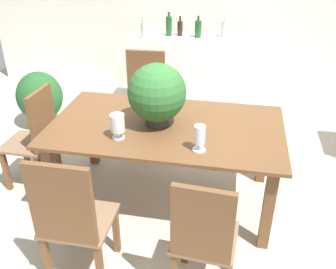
{
  "coord_description": "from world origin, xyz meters",
  "views": [
    {
      "loc": [
        0.54,
        -2.76,
        2.24
      ],
      "look_at": [
        0.01,
        -0.02,
        0.66
      ],
      "focal_mm": 40.07,
      "sensor_mm": 36.0,
      "label": 1
    }
  ],
  "objects_px": {
    "wine_bottle_green": "(198,29)",
    "wine_bottle_amber": "(225,29)",
    "chair_far_left": "(145,95)",
    "crystal_vase_left": "(118,124)",
    "wine_glass": "(148,96)",
    "dining_table": "(166,136)",
    "chair_near_left": "(71,217)",
    "wine_bottle_dark": "(143,30)",
    "potted_plant_floor": "(40,97)",
    "flower_centerpiece": "(157,94)",
    "kitchen_counter": "(189,75)",
    "wine_bottle_clear": "(180,28)",
    "crystal_vase_center_near": "(200,137)",
    "chair_head_end": "(36,135)",
    "chair_near_right": "(203,237)",
    "wine_bottle_tall": "(169,26)"
  },
  "relations": [
    {
      "from": "dining_table",
      "to": "wine_bottle_dark",
      "type": "height_order",
      "value": "wine_bottle_dark"
    },
    {
      "from": "wine_bottle_dark",
      "to": "chair_near_left",
      "type": "bearing_deg",
      "value": -85.94
    },
    {
      "from": "chair_near_left",
      "to": "kitchen_counter",
      "type": "relative_size",
      "value": 0.69
    },
    {
      "from": "crystal_vase_center_near",
      "to": "wine_bottle_tall",
      "type": "relative_size",
      "value": 0.71
    },
    {
      "from": "chair_far_left",
      "to": "wine_bottle_clear",
      "type": "height_order",
      "value": "wine_bottle_clear"
    },
    {
      "from": "crystal_vase_left",
      "to": "wine_glass",
      "type": "height_order",
      "value": "crystal_vase_left"
    },
    {
      "from": "dining_table",
      "to": "potted_plant_floor",
      "type": "height_order",
      "value": "dining_table"
    },
    {
      "from": "dining_table",
      "to": "wine_bottle_tall",
      "type": "xyz_separation_m",
      "value": [
        -0.35,
        1.96,
        0.46
      ]
    },
    {
      "from": "chair_far_left",
      "to": "crystal_vase_center_near",
      "type": "relative_size",
      "value": 5.07
    },
    {
      "from": "dining_table",
      "to": "chair_near_right",
      "type": "height_order",
      "value": "chair_near_right"
    },
    {
      "from": "dining_table",
      "to": "chair_near_left",
      "type": "xyz_separation_m",
      "value": [
        -0.44,
        -1.0,
        -0.1
      ]
    },
    {
      "from": "wine_glass",
      "to": "chair_head_end",
      "type": "bearing_deg",
      "value": -162.64
    },
    {
      "from": "wine_bottle_amber",
      "to": "wine_bottle_clear",
      "type": "relative_size",
      "value": 1.03
    },
    {
      "from": "chair_near_right",
      "to": "potted_plant_floor",
      "type": "height_order",
      "value": "chair_near_right"
    },
    {
      "from": "chair_near_left",
      "to": "wine_bottle_clear",
      "type": "bearing_deg",
      "value": -94.5
    },
    {
      "from": "wine_bottle_clear",
      "to": "wine_glass",
      "type": "bearing_deg",
      "value": -90.6
    },
    {
      "from": "crystal_vase_left",
      "to": "kitchen_counter",
      "type": "height_order",
      "value": "kitchen_counter"
    },
    {
      "from": "flower_centerpiece",
      "to": "kitchen_counter",
      "type": "height_order",
      "value": "flower_centerpiece"
    },
    {
      "from": "chair_head_end",
      "to": "wine_glass",
      "type": "bearing_deg",
      "value": 109.28
    },
    {
      "from": "dining_table",
      "to": "wine_bottle_dark",
      "type": "distance_m",
      "value": 1.94
    },
    {
      "from": "chair_far_left",
      "to": "wine_bottle_amber",
      "type": "height_order",
      "value": "wine_bottle_amber"
    },
    {
      "from": "wine_bottle_green",
      "to": "wine_bottle_amber",
      "type": "height_order",
      "value": "wine_bottle_green"
    },
    {
      "from": "flower_centerpiece",
      "to": "potted_plant_floor",
      "type": "bearing_deg",
      "value": 146.64
    },
    {
      "from": "dining_table",
      "to": "crystal_vase_left",
      "type": "distance_m",
      "value": 0.49
    },
    {
      "from": "wine_bottle_amber",
      "to": "flower_centerpiece",
      "type": "bearing_deg",
      "value": -101.45
    },
    {
      "from": "flower_centerpiece",
      "to": "kitchen_counter",
      "type": "distance_m",
      "value": 2.02
    },
    {
      "from": "wine_bottle_clear",
      "to": "potted_plant_floor",
      "type": "height_order",
      "value": "wine_bottle_clear"
    },
    {
      "from": "crystal_vase_left",
      "to": "crystal_vase_center_near",
      "type": "distance_m",
      "value": 0.65
    },
    {
      "from": "chair_head_end",
      "to": "wine_bottle_dark",
      "type": "relative_size",
      "value": 3.67
    },
    {
      "from": "chair_far_left",
      "to": "wine_bottle_amber",
      "type": "distance_m",
      "value": 1.4
    },
    {
      "from": "wine_bottle_tall",
      "to": "potted_plant_floor",
      "type": "xyz_separation_m",
      "value": [
        -1.46,
        -0.83,
        -0.74
      ]
    },
    {
      "from": "potted_plant_floor",
      "to": "wine_bottle_clear",
      "type": "bearing_deg",
      "value": 28.35
    },
    {
      "from": "wine_glass",
      "to": "wine_bottle_tall",
      "type": "bearing_deg",
      "value": 94.14
    },
    {
      "from": "crystal_vase_center_near",
      "to": "dining_table",
      "type": "bearing_deg",
      "value": 132.08
    },
    {
      "from": "wine_bottle_dark",
      "to": "chair_far_left",
      "type": "bearing_deg",
      "value": -75.97
    },
    {
      "from": "chair_far_left",
      "to": "wine_bottle_green",
      "type": "height_order",
      "value": "wine_bottle_green"
    },
    {
      "from": "flower_centerpiece",
      "to": "wine_bottle_clear",
      "type": "relative_size",
      "value": 2.16
    },
    {
      "from": "chair_near_left",
      "to": "wine_glass",
      "type": "height_order",
      "value": "chair_near_left"
    },
    {
      "from": "chair_near_right",
      "to": "wine_bottle_clear",
      "type": "height_order",
      "value": "wine_bottle_clear"
    },
    {
      "from": "dining_table",
      "to": "potted_plant_floor",
      "type": "xyz_separation_m",
      "value": [
        -1.81,
        1.14,
        -0.28
      ]
    },
    {
      "from": "potted_plant_floor",
      "to": "flower_centerpiece",
      "type": "bearing_deg",
      "value": -33.36
    },
    {
      "from": "wine_bottle_amber",
      "to": "potted_plant_floor",
      "type": "relative_size",
      "value": 0.36
    },
    {
      "from": "wine_bottle_green",
      "to": "crystal_vase_left",
      "type": "bearing_deg",
      "value": -98.73
    },
    {
      "from": "dining_table",
      "to": "chair_near_left",
      "type": "bearing_deg",
      "value": -113.52
    },
    {
      "from": "chair_near_right",
      "to": "wine_bottle_dark",
      "type": "height_order",
      "value": "wine_bottle_dark"
    },
    {
      "from": "wine_bottle_amber",
      "to": "chair_near_right",
      "type": "bearing_deg",
      "value": -88.3
    },
    {
      "from": "chair_near_left",
      "to": "chair_far_left",
      "type": "bearing_deg",
      "value": -90.07
    },
    {
      "from": "flower_centerpiece",
      "to": "chair_near_left",
      "type": "bearing_deg",
      "value": -109.99
    },
    {
      "from": "crystal_vase_left",
      "to": "wine_bottle_amber",
      "type": "height_order",
      "value": "wine_bottle_amber"
    },
    {
      "from": "kitchen_counter",
      "to": "chair_far_left",
      "type": "bearing_deg",
      "value": -111.48
    }
  ]
}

